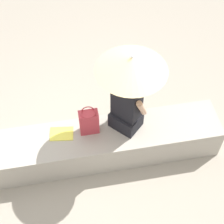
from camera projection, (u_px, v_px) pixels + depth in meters
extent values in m
plane|color=#9E9384|center=(99.00, 154.00, 4.75)|extent=(14.00, 14.00, 0.00)
cube|color=#A8A093|center=(99.00, 145.00, 4.56)|extent=(3.06, 0.57, 0.47)
cube|color=black|center=(126.00, 119.00, 4.38)|extent=(0.44, 0.44, 0.22)
cube|color=black|center=(127.00, 101.00, 4.10)|extent=(0.37, 0.37, 0.48)
sphere|color=tan|center=(128.00, 81.00, 3.84)|extent=(0.20, 0.20, 0.20)
cylinder|color=tan|center=(113.00, 92.00, 4.16)|extent=(0.19, 0.19, 0.32)
cylinder|color=tan|center=(142.00, 108.00, 4.01)|extent=(0.19, 0.19, 0.32)
cylinder|color=#B7B7BC|center=(130.00, 94.00, 4.03)|extent=(0.02, 0.02, 1.13)
cone|color=#DBBC7F|center=(132.00, 64.00, 3.66)|extent=(0.77, 0.77, 0.17)
sphere|color=#B7B7BC|center=(132.00, 56.00, 3.58)|extent=(0.03, 0.03, 0.03)
cube|color=#B2333D|center=(89.00, 122.00, 4.27)|extent=(0.23, 0.12, 0.35)
torus|color=#B2333D|center=(88.00, 112.00, 4.12)|extent=(0.17, 0.17, 0.01)
cube|color=#EAE04C|center=(62.00, 134.00, 4.38)|extent=(0.30, 0.24, 0.01)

